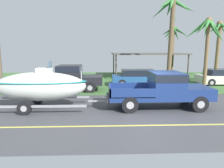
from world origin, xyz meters
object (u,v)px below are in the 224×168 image
at_px(pickup_truck_towing, 165,88).
at_px(palm_tree_near_left, 172,19).
at_px(boat_on_trailer, 40,86).
at_px(parked_sedan_near, 223,77).
at_px(carport_awning, 147,54).
at_px(palm_tree_far_left, 208,33).
at_px(parked_sedan_far, 140,78).
at_px(palm_tree_near_right, 219,35).
at_px(parked_pickup_background, 69,77).
at_px(palm_tree_mid, 173,36).

distance_m(pickup_truck_towing, palm_tree_near_left, 7.66).
relative_size(boat_on_trailer, parked_sedan_near, 1.34).
xyz_separation_m(pickup_truck_towing, parked_sedan_near, (7.15, 7.00, -0.36)).
xyz_separation_m(carport_awning, palm_tree_near_left, (0.42, -6.86, 2.84)).
bearing_deg(palm_tree_far_left, parked_sedan_far, 169.79).
xyz_separation_m(pickup_truck_towing, palm_tree_near_right, (9.66, 12.68, 3.61)).
bearing_deg(carport_awning, palm_tree_near_left, -86.52).
bearing_deg(parked_sedan_near, parked_pickup_background, -169.84).
relative_size(boat_on_trailer, palm_tree_mid, 1.05).
bearing_deg(parked_pickup_background, parked_sedan_far, 20.60).
distance_m(parked_pickup_background, parked_sedan_far, 5.95).
relative_size(palm_tree_near_left, palm_tree_mid, 1.26).
distance_m(parked_sedan_near, parked_sedan_far, 7.30).
xyz_separation_m(parked_pickup_background, palm_tree_far_left, (10.66, 1.17, 3.29)).
xyz_separation_m(carport_awning, palm_tree_far_left, (3.26, -6.95, 1.79)).
height_order(boat_on_trailer, palm_tree_near_right, palm_tree_near_right).
bearing_deg(parked_sedan_far, palm_tree_mid, 52.17).
xyz_separation_m(parked_sedan_near, palm_tree_near_right, (2.52, 5.68, 3.97)).
distance_m(carport_awning, palm_tree_near_right, 8.25).
distance_m(palm_tree_near_left, palm_tree_near_right, 10.15).
distance_m(carport_awning, palm_tree_near_left, 7.44).
relative_size(parked_sedan_near, palm_tree_mid, 0.78).
bearing_deg(pickup_truck_towing, parked_pickup_background, 140.59).
bearing_deg(parked_pickup_background, palm_tree_far_left, 6.27).
relative_size(pickup_truck_towing, palm_tree_mid, 0.96).
bearing_deg(parked_sedan_near, parked_sedan_far, -178.31).
height_order(pickup_truck_towing, boat_on_trailer, boat_on_trailer).
bearing_deg(palm_tree_near_right, parked_pickup_background, -152.55).
relative_size(pickup_truck_towing, palm_tree_near_right, 0.87).
bearing_deg(boat_on_trailer, parked_sedan_near, 27.28).
bearing_deg(pickup_truck_towing, carport_awning, 82.50).
distance_m(pickup_truck_towing, boat_on_trailer, 6.43).
bearing_deg(palm_tree_near_right, parked_sedan_near, -113.87).
xyz_separation_m(parked_sedan_far, palm_tree_mid, (4.62, 5.95, 3.81)).
bearing_deg(parked_sedan_far, parked_sedan_near, 1.69).
distance_m(boat_on_trailer, parked_pickup_background, 4.75).
bearing_deg(palm_tree_far_left, boat_on_trailer, -152.72).
relative_size(carport_awning, palm_tree_near_right, 1.25).
height_order(palm_tree_near_left, palm_tree_near_right, palm_tree_near_left).
relative_size(pickup_truck_towing, carport_awning, 0.70).
bearing_deg(palm_tree_near_left, boat_on_trailer, -145.11).
distance_m(palm_tree_near_left, palm_tree_mid, 7.25).
relative_size(boat_on_trailer, palm_tree_near_right, 0.95).
height_order(parked_sedan_far, carport_awning, carport_awning).
relative_size(parked_pickup_background, parked_sedan_near, 1.30).
relative_size(carport_awning, palm_tree_mid, 1.38).
height_order(parked_sedan_near, palm_tree_mid, palm_tree_mid).
height_order(parked_sedan_near, parked_sedan_far, same).
height_order(carport_awning, palm_tree_far_left, palm_tree_far_left).
bearing_deg(boat_on_trailer, palm_tree_far_left, 27.28).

